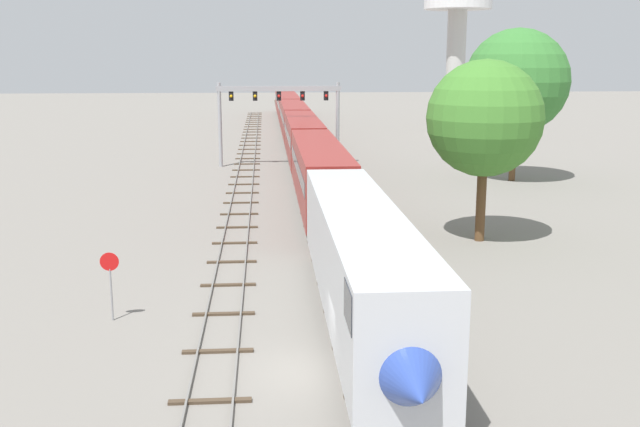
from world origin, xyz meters
TOP-DOWN VIEW (x-y plane):
  - ground_plane at (0.00, 0.00)m, footprint 400.00×400.00m
  - track_main at (2.00, 60.00)m, footprint 2.60×200.00m
  - track_near at (-3.50, 40.00)m, footprint 2.60×160.00m
  - passenger_train at (2.00, 58.87)m, footprint 3.04×130.19m
  - signal_gantry at (-0.25, 48.77)m, footprint 12.10×0.49m
  - water_tower at (24.71, 78.21)m, footprint 9.35×9.35m
  - stop_sign at (-8.00, 5.70)m, footprint 0.76×0.08m
  - trackside_tree_left at (19.78, 38.53)m, footprint 8.86×8.86m
  - trackside_tree_mid at (10.84, 17.73)m, footprint 6.66×6.66m

SIDE VIEW (x-z plane):
  - ground_plane at x=0.00m, z-range 0.00..0.00m
  - track_main at x=2.00m, z-range -0.01..0.15m
  - track_near at x=-3.50m, z-range -0.01..0.15m
  - stop_sign at x=-8.00m, z-range 0.43..3.31m
  - passenger_train at x=2.00m, z-range 0.21..5.01m
  - signal_gantry at x=-0.25m, z-range 1.91..10.06m
  - trackside_tree_mid at x=10.84m, z-range 1.89..12.38m
  - trackside_tree_left at x=19.78m, z-range 2.05..15.03m
  - water_tower at x=24.71m, z-range 6.23..28.51m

